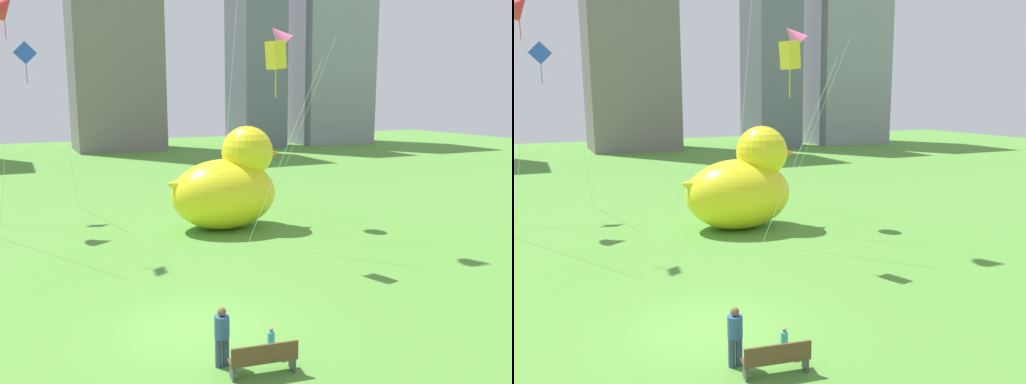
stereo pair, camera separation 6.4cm
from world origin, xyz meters
TOP-DOWN VIEW (x-y plane):
  - ground_plane at (0.00, 0.00)m, footprint 140.00×140.00m
  - park_bench at (0.62, -3.34)m, footprint 1.80×0.71m
  - person_adult at (-0.15, -2.45)m, footprint 0.40×0.40m
  - person_child at (1.23, -2.55)m, footprint 0.21×0.21m
  - giant_inflatable_duck at (5.51, 11.09)m, footprint 6.52×4.18m
  - city_skyline at (14.14, 53.60)m, footprint 65.04×11.81m
  - kite_blue at (-3.49, 18.78)m, footprint 3.13×3.79m
  - kite_pink at (8.80, 11.71)m, footprint 3.99×4.02m
  - kite_yellow at (5.29, 5.21)m, footprint 2.83×2.80m
  - kite_red at (-4.55, 16.49)m, footprint 1.98×1.86m

SIDE VIEW (x-z plane):
  - ground_plane at x=0.00m, z-range 0.00..0.00m
  - person_child at x=1.23m, z-range 0.04..0.89m
  - park_bench at x=0.62m, z-range 0.03..0.93m
  - person_adult at x=-0.15m, z-range 0.08..1.72m
  - giant_inflatable_duck at x=5.51m, z-range -0.40..5.00m
  - kite_yellow at x=5.29m, z-range 3.96..13.16m
  - kite_blue at x=-3.49m, z-range 3.97..13.96m
  - kite_pink at x=8.80m, z-range 4.67..15.62m
  - kite_red at x=-4.55m, z-range 5.35..17.66m
  - city_skyline at x=14.14m, z-range -3.98..37.87m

